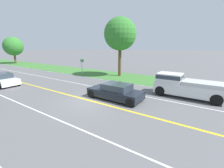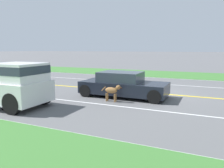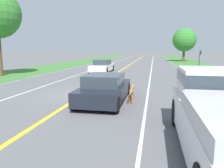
% 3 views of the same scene
% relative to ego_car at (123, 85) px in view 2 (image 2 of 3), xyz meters
% --- Properties ---
extents(ground_plane, '(400.00, 400.00, 0.00)m').
position_rel_ego_car_xyz_m(ground_plane, '(-1.53, 1.35, -0.62)').
color(ground_plane, '#5B5B5E').
extents(centre_divider_line, '(0.18, 160.00, 0.01)m').
position_rel_ego_car_xyz_m(centre_divider_line, '(-1.53, 1.35, -0.62)').
color(centre_divider_line, yellow).
rests_on(centre_divider_line, ground).
extents(lane_edge_line_right, '(0.14, 160.00, 0.01)m').
position_rel_ego_car_xyz_m(lane_edge_line_right, '(5.47, 1.35, -0.62)').
color(lane_edge_line_right, white).
rests_on(lane_edge_line_right, ground).
extents(lane_edge_line_left, '(0.14, 160.00, 0.01)m').
position_rel_ego_car_xyz_m(lane_edge_line_left, '(-8.53, 1.35, -0.62)').
color(lane_edge_line_left, white).
rests_on(lane_edge_line_left, ground).
extents(lane_dash_same_dir, '(0.10, 160.00, 0.01)m').
position_rel_ego_car_xyz_m(lane_dash_same_dir, '(1.97, 1.35, -0.62)').
color(lane_dash_same_dir, white).
rests_on(lane_dash_same_dir, ground).
extents(lane_dash_oncoming, '(0.10, 160.00, 0.01)m').
position_rel_ego_car_xyz_m(lane_dash_oncoming, '(-5.03, 1.35, -0.62)').
color(lane_dash_oncoming, white).
rests_on(lane_dash_oncoming, ground).
extents(grass_verge_left, '(6.00, 160.00, 0.03)m').
position_rel_ego_car_xyz_m(grass_verge_left, '(-11.53, 1.35, -0.61)').
color(grass_verge_left, '#3D7533').
rests_on(grass_verge_left, ground).
extents(ego_car, '(1.93, 4.57, 1.32)m').
position_rel_ego_car_xyz_m(ego_car, '(0.00, 0.00, 0.00)').
color(ego_car, black).
rests_on(ego_car, ground).
extents(dog, '(0.24, 1.12, 0.86)m').
position_rel_ego_car_xyz_m(dog, '(1.28, -0.04, -0.08)').
color(dog, olive).
rests_on(dog, ground).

